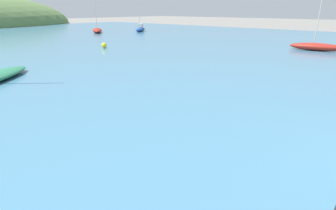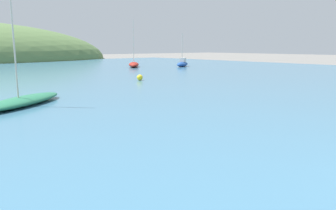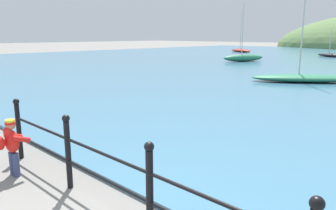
% 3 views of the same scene
% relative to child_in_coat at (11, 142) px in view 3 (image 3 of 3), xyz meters
% --- Properties ---
extents(iron_railing, '(5.74, 0.12, 1.21)m').
position_rel_child_in_coat_xyz_m(iron_railing, '(2.06, 0.44, 0.04)').
color(iron_railing, black).
rests_on(iron_railing, ground).
extents(child_in_coat, '(0.39, 0.54, 1.00)m').
position_rel_child_in_coat_xyz_m(child_in_coat, '(0.00, 0.00, 0.00)').
color(child_in_coat, navy).
rests_on(child_in_coat, ground).
extents(boat_far_right, '(4.61, 3.40, 5.31)m').
position_rel_child_in_coat_xyz_m(boat_far_right, '(-18.69, 37.98, -0.28)').
color(boat_far_right, maroon).
rests_on(boat_far_right, water).
extents(boat_nearest_quay, '(2.65, 4.02, 4.99)m').
position_rel_child_in_coat_xyz_m(boat_nearest_quay, '(-9.74, 23.74, -0.17)').
color(boat_nearest_quay, '#287551').
rests_on(boat_nearest_quay, water).
extents(boat_twin_mast, '(3.22, 1.96, 2.91)m').
position_rel_child_in_coat_xyz_m(boat_twin_mast, '(-6.18, 35.36, -0.30)').
color(boat_twin_mast, black).
rests_on(boat_twin_mast, water).
extents(boat_red_dinghy, '(4.95, 4.19, 6.02)m').
position_rel_child_in_coat_xyz_m(boat_red_dinghy, '(-0.70, 14.44, -0.29)').
color(boat_red_dinghy, '#287551').
rests_on(boat_red_dinghy, water).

